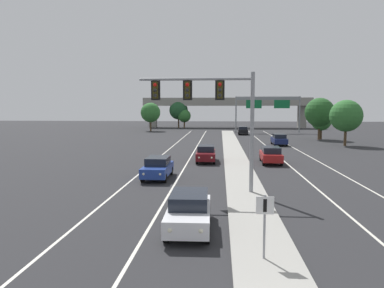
{
  "coord_description": "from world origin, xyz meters",
  "views": [
    {
      "loc": [
        -1.63,
        -6.86,
        5.28
      ],
      "look_at": [
        -3.2,
        13.56,
        3.2
      ],
      "focal_mm": 33.99,
      "sensor_mm": 36.0,
      "label": 1
    }
  ],
  "objects_px": {
    "car_receding_navy": "(279,139)",
    "tree_far_right_b": "(320,112)",
    "highway_sign_gantry": "(268,103)",
    "tree_far_left_c": "(179,110)",
    "tree_far_left_a": "(184,116)",
    "tree_far_right_c": "(346,116)",
    "overhead_signal_mast": "(213,104)",
    "car_oncoming_white": "(189,211)",
    "median_sign_post": "(265,217)",
    "car_receding_red": "(271,155)",
    "tree_far_right_a": "(321,121)",
    "car_oncoming_darkred": "(206,153)",
    "tree_far_left_b": "(151,113)",
    "car_oncoming_blue": "(158,167)",
    "car_receding_black": "(243,130)"
  },
  "relations": [
    {
      "from": "car_receding_navy",
      "to": "tree_far_right_b",
      "type": "relative_size",
      "value": 0.66
    },
    {
      "from": "median_sign_post",
      "to": "car_receding_red",
      "type": "bearing_deg",
      "value": 81.63
    },
    {
      "from": "car_oncoming_white",
      "to": "car_receding_navy",
      "type": "relative_size",
      "value": 1.0
    },
    {
      "from": "tree_far_left_a",
      "to": "tree_far_left_c",
      "type": "relative_size",
      "value": 0.69
    },
    {
      "from": "car_oncoming_white",
      "to": "tree_far_left_a",
      "type": "height_order",
      "value": "tree_far_left_a"
    },
    {
      "from": "car_oncoming_white",
      "to": "tree_far_left_c",
      "type": "bearing_deg",
      "value": 96.83
    },
    {
      "from": "overhead_signal_mast",
      "to": "tree_far_right_b",
      "type": "xyz_separation_m",
      "value": [
        16.52,
        38.43,
        -1.01
      ]
    },
    {
      "from": "car_oncoming_darkred",
      "to": "tree_far_left_a",
      "type": "height_order",
      "value": "tree_far_left_a"
    },
    {
      "from": "car_receding_red",
      "to": "tree_far_right_b",
      "type": "distance_m",
      "value": 28.5
    },
    {
      "from": "car_receding_navy",
      "to": "highway_sign_gantry",
      "type": "distance_m",
      "value": 25.84
    },
    {
      "from": "car_oncoming_white",
      "to": "car_oncoming_darkred",
      "type": "relative_size",
      "value": 1.0
    },
    {
      "from": "car_oncoming_white",
      "to": "car_oncoming_darkred",
      "type": "bearing_deg",
      "value": 90.07
    },
    {
      "from": "car_receding_navy",
      "to": "highway_sign_gantry",
      "type": "bearing_deg",
      "value": 86.4
    },
    {
      "from": "car_receding_black",
      "to": "tree_far_left_b",
      "type": "xyz_separation_m",
      "value": [
        -19.77,
        8.93,
        3.28
      ]
    },
    {
      "from": "car_oncoming_white",
      "to": "car_receding_black",
      "type": "height_order",
      "value": "same"
    },
    {
      "from": "car_receding_red",
      "to": "tree_far_left_a",
      "type": "xyz_separation_m",
      "value": [
        -13.81,
        57.07,
        2.27
      ]
    },
    {
      "from": "highway_sign_gantry",
      "to": "tree_far_right_a",
      "type": "xyz_separation_m",
      "value": [
        6.74,
        -15.38,
        -3.1
      ]
    },
    {
      "from": "highway_sign_gantry",
      "to": "tree_far_left_c",
      "type": "bearing_deg",
      "value": 141.61
    },
    {
      "from": "car_oncoming_blue",
      "to": "tree_far_left_b",
      "type": "relative_size",
      "value": 0.71
    },
    {
      "from": "car_receding_black",
      "to": "tree_far_left_b",
      "type": "bearing_deg",
      "value": 155.69
    },
    {
      "from": "median_sign_post",
      "to": "highway_sign_gantry",
      "type": "distance_m",
      "value": 64.97
    },
    {
      "from": "tree_far_right_c",
      "to": "car_oncoming_white",
      "type": "bearing_deg",
      "value": -117.29
    },
    {
      "from": "car_receding_red",
      "to": "tree_far_right_c",
      "type": "xyz_separation_m",
      "value": [
        12.31,
        16.54,
        3.28
      ]
    },
    {
      "from": "tree_far_left_a",
      "to": "tree_far_right_c",
      "type": "relative_size",
      "value": 0.75
    },
    {
      "from": "tree_far_left_a",
      "to": "tree_far_right_c",
      "type": "bearing_deg",
      "value": -57.2
    },
    {
      "from": "car_receding_black",
      "to": "car_oncoming_darkred",
      "type": "bearing_deg",
      "value": -99.18
    },
    {
      "from": "car_receding_red",
      "to": "car_oncoming_blue",
      "type": "bearing_deg",
      "value": -139.65
    },
    {
      "from": "tree_far_right_a",
      "to": "car_oncoming_darkred",
      "type": "bearing_deg",
      "value": -124.47
    },
    {
      "from": "tree_far_right_c",
      "to": "median_sign_post",
      "type": "bearing_deg",
      "value": -111.85
    },
    {
      "from": "tree_far_right_c",
      "to": "tree_far_left_c",
      "type": "height_order",
      "value": "tree_far_left_c"
    },
    {
      "from": "tree_far_right_c",
      "to": "tree_far_left_c",
      "type": "relative_size",
      "value": 0.91
    },
    {
      "from": "car_oncoming_white",
      "to": "highway_sign_gantry",
      "type": "xyz_separation_m",
      "value": [
        11.13,
        61.1,
        5.34
      ]
    },
    {
      "from": "highway_sign_gantry",
      "to": "tree_far_right_b",
      "type": "relative_size",
      "value": 1.95
    },
    {
      "from": "car_receding_black",
      "to": "tree_far_right_c",
      "type": "bearing_deg",
      "value": -57.21
    },
    {
      "from": "highway_sign_gantry",
      "to": "tree_far_right_b",
      "type": "xyz_separation_m",
      "value": [
        6.26,
        -16.0,
        -1.73
      ]
    },
    {
      "from": "car_oncoming_darkred",
      "to": "tree_far_left_b",
      "type": "distance_m",
      "value": 46.93
    },
    {
      "from": "car_oncoming_darkred",
      "to": "highway_sign_gantry",
      "type": "height_order",
      "value": "highway_sign_gantry"
    },
    {
      "from": "tree_far_right_b",
      "to": "tree_far_left_c",
      "type": "bearing_deg",
      "value": 129.65
    },
    {
      "from": "median_sign_post",
      "to": "tree_far_right_b",
      "type": "distance_m",
      "value": 50.51
    },
    {
      "from": "car_receding_navy",
      "to": "car_receding_black",
      "type": "relative_size",
      "value": 0.99
    },
    {
      "from": "median_sign_post",
      "to": "car_oncoming_darkred",
      "type": "height_order",
      "value": "median_sign_post"
    },
    {
      "from": "tree_far_left_a",
      "to": "tree_far_right_c",
      "type": "xyz_separation_m",
      "value": [
        26.12,
        -40.53,
        1.01
      ]
    },
    {
      "from": "median_sign_post",
      "to": "tree_far_left_b",
      "type": "bearing_deg",
      "value": 104.01
    },
    {
      "from": "tree_far_right_a",
      "to": "car_oncoming_white",
      "type": "bearing_deg",
      "value": -111.35
    },
    {
      "from": "car_oncoming_blue",
      "to": "tree_far_left_b",
      "type": "height_order",
      "value": "tree_far_left_b"
    },
    {
      "from": "car_oncoming_blue",
      "to": "car_receding_black",
      "type": "xyz_separation_m",
      "value": [
        9.05,
        44.22,
        0.0
      ]
    },
    {
      "from": "car_receding_black",
      "to": "tree_far_left_c",
      "type": "bearing_deg",
      "value": 124.48
    },
    {
      "from": "tree_far_left_a",
      "to": "tree_far_right_a",
      "type": "height_order",
      "value": "tree_far_left_a"
    },
    {
      "from": "car_receding_black",
      "to": "tree_far_right_a",
      "type": "relative_size",
      "value": 0.96
    },
    {
      "from": "tree_far_right_a",
      "to": "tree_far_right_c",
      "type": "bearing_deg",
      "value": -86.79
    }
  ]
}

